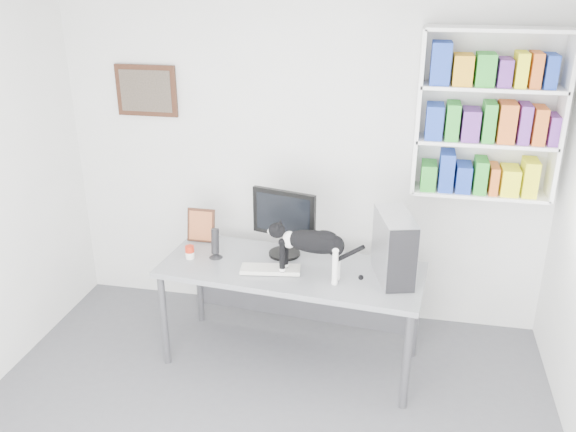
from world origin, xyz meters
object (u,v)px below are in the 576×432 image
(monitor, at_px, (284,223))
(cat, at_px, (312,254))
(bookshelf, at_px, (488,115))
(keyboard, at_px, (271,269))
(desk, at_px, (291,314))
(speaker, at_px, (215,243))
(leaning_print, at_px, (201,225))
(soup_can, at_px, (190,252))
(pc_tower, at_px, (394,247))

(monitor, bearing_deg, cat, -36.88)
(bookshelf, height_order, keyboard, bookshelf)
(desk, xyz_separation_m, speaker, (-0.59, 0.05, 0.52))
(monitor, distance_m, keyboard, 0.38)
(leaning_print, bearing_deg, monitor, -10.18)
(monitor, height_order, keyboard, monitor)
(desk, height_order, speaker, speaker)
(leaning_print, relative_size, soup_can, 2.76)
(bookshelf, bearing_deg, soup_can, -162.72)
(leaning_print, bearing_deg, cat, -25.08)
(bookshelf, height_order, cat, bookshelf)
(pc_tower, bearing_deg, desk, 164.22)
(monitor, distance_m, speaker, 0.54)
(pc_tower, bearing_deg, monitor, 150.77)
(keyboard, xyz_separation_m, soup_can, (-0.64, 0.08, 0.03))
(pc_tower, bearing_deg, leaning_print, 152.42)
(monitor, xyz_separation_m, speaker, (-0.50, -0.15, -0.15))
(monitor, xyz_separation_m, cat, (0.27, -0.33, -0.08))
(speaker, bearing_deg, monitor, 13.16)
(desk, bearing_deg, keyboard, -142.46)
(keyboard, bearing_deg, speaker, 155.12)
(monitor, xyz_separation_m, pc_tower, (0.82, -0.20, -0.03))
(bookshelf, height_order, monitor, bookshelf)
(bookshelf, bearing_deg, speaker, -162.55)
(soup_can, bearing_deg, leaning_print, 93.04)
(bookshelf, distance_m, pc_tower, 1.20)
(pc_tower, distance_m, speaker, 1.33)
(desk, xyz_separation_m, leaning_print, (-0.80, 0.32, 0.54))
(pc_tower, bearing_deg, cat, 177.14)
(speaker, distance_m, soup_can, 0.21)
(soup_can, xyz_separation_m, cat, (0.95, -0.13, 0.14))
(pc_tower, height_order, speaker, pc_tower)
(speaker, bearing_deg, soup_can, -167.62)
(monitor, height_order, speaker, monitor)
(bookshelf, xyz_separation_m, pc_tower, (-0.60, -0.66, -0.81))
(keyboard, distance_m, pc_tower, 0.90)
(desk, xyz_separation_m, cat, (0.17, -0.13, 0.59))
(desk, xyz_separation_m, keyboard, (-0.14, -0.09, 0.42))
(monitor, relative_size, keyboard, 1.24)
(bookshelf, bearing_deg, monitor, -162.18)
(speaker, bearing_deg, leaning_print, 123.75)
(bookshelf, relative_size, desk, 0.65)
(keyboard, relative_size, soup_can, 4.27)
(bookshelf, distance_m, keyboard, 1.94)
(bookshelf, relative_size, cat, 1.99)
(bookshelf, bearing_deg, desk, -153.77)
(leaning_print, bearing_deg, keyboard, -31.87)
(desk, height_order, soup_can, soup_can)
(pc_tower, xyz_separation_m, leaning_print, (-1.53, 0.32, -0.10))
(desk, height_order, cat, cat)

